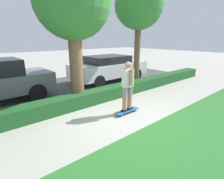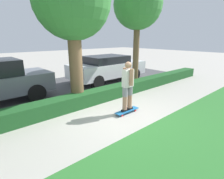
# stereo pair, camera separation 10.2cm
# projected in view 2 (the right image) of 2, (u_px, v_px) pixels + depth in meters

# --- Properties ---
(ground_plane) EXTENTS (60.00, 60.00, 0.00)m
(ground_plane) POSITION_uv_depth(u_px,v_px,m) (121.00, 116.00, 5.75)
(ground_plane) COLOR #ADA89E
(grass_lawn_strip) EXTENTS (15.96, 4.00, 0.01)m
(grass_lawn_strip) POSITION_uv_depth(u_px,v_px,m) (222.00, 163.00, 3.59)
(grass_lawn_strip) COLOR #2D702D
(grass_lawn_strip) RESTS_ON ground_plane
(street_asphalt) EXTENTS (15.96, 5.00, 0.01)m
(street_asphalt) POSITION_uv_depth(u_px,v_px,m) (63.00, 89.00, 8.78)
(street_asphalt) COLOR #474749
(street_asphalt) RESTS_ON ground_plane
(hedge_row) EXTENTS (15.96, 0.60, 0.50)m
(hedge_row) POSITION_uv_depth(u_px,v_px,m) (93.00, 97.00, 6.84)
(hedge_row) COLOR #1E5123
(hedge_row) RESTS_ON ground_plane
(skateboard) EXTENTS (0.95, 0.24, 0.10)m
(skateboard) POSITION_uv_depth(u_px,v_px,m) (127.00, 111.00, 5.97)
(skateboard) COLOR #1E6BAD
(skateboard) RESTS_ON ground_plane
(skater_person) EXTENTS (0.49, 0.43, 1.66)m
(skater_person) POSITION_uv_depth(u_px,v_px,m) (128.00, 85.00, 5.71)
(skater_person) COLOR black
(skater_person) RESTS_ON skateboard
(tree_mid) EXTENTS (2.61, 2.61, 4.97)m
(tree_mid) POSITION_uv_depth(u_px,v_px,m) (72.00, 3.00, 5.78)
(tree_mid) COLOR brown
(tree_mid) RESTS_ON ground_plane
(tree_far) EXTENTS (2.23, 2.23, 5.04)m
(tree_far) POSITION_uv_depth(u_px,v_px,m) (138.00, 6.00, 7.94)
(tree_far) COLOR brown
(tree_far) RESTS_ON ground_plane
(parked_car_middle) EXTENTS (4.58, 2.02, 1.48)m
(parked_car_middle) POSITION_uv_depth(u_px,v_px,m) (108.00, 67.00, 10.22)
(parked_car_middle) COLOR silver
(parked_car_middle) RESTS_ON ground_plane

